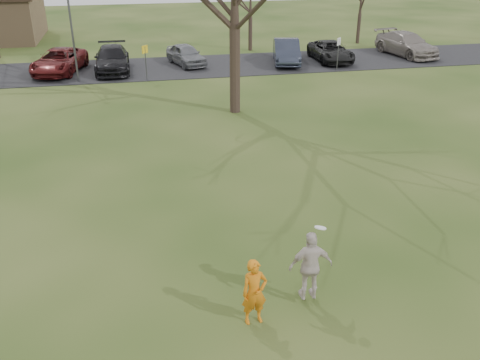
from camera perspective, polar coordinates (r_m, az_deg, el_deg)
name	(u,v)px	position (r m, az deg, el deg)	size (l,w,h in m)	color
ground	(274,307)	(12.91, 3.66, -13.55)	(120.00, 120.00, 0.00)	#1E380F
parking_strip	(176,67)	(35.72, -6.92, 11.97)	(62.00, 6.50, 0.04)	black
player_defender	(254,292)	(12.02, 1.56, -11.99)	(0.59, 0.39, 1.61)	orange
car_2	(59,61)	(35.68, -18.91, 12.04)	(2.40, 5.21, 1.45)	#591515
car_3	(112,59)	(35.14, -13.60, 12.54)	(2.12, 5.20, 1.51)	black
car_4	(186,55)	(36.11, -5.84, 13.29)	(1.59, 3.95, 1.34)	slate
car_5	(286,51)	(36.55, 5.03, 13.63)	(1.63, 4.68, 1.54)	#282D3C
car_6	(331,51)	(37.59, 9.76, 13.51)	(2.18, 4.73, 1.31)	black
car_7	(407,44)	(40.64, 17.51, 13.79)	(2.20, 5.42, 1.57)	gray
catching_play	(311,266)	(12.55, 7.62, -9.15)	(1.05, 0.45, 1.94)	beige
lamp_post	(70,12)	(32.60, -17.89, 16.81)	(0.34, 0.34, 6.27)	#47474C
sign_yellow	(145,56)	(32.38, -10.17, 13.00)	(0.35, 0.35, 2.08)	#47474C
sign_white	(338,48)	(34.81, 10.55, 13.80)	(0.35, 0.35, 2.08)	#47474C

